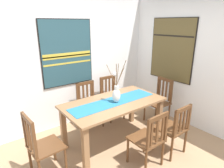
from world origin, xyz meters
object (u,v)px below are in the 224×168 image
object	(u,v)px
chair_4	(111,97)
chair_5	(173,128)
painting_on_side_wall	(172,50)
chair_0	(89,104)
painting_on_back_wall	(67,53)
dining_table	(114,108)
centerpiece_vase	(116,93)
chair_1	(160,100)
chair_3	(42,145)
chair_2	(149,139)

from	to	relation	value
chair_4	chair_5	size ratio (longest dim) A/B	1.07
painting_on_side_wall	chair_0	bearing A→B (deg)	157.52
painting_on_back_wall	painting_on_side_wall	distance (m)	2.13
dining_table	chair_0	xyz separation A→B (m)	(-0.02, 0.79, -0.19)
centerpiece_vase	chair_1	distance (m)	1.32
chair_0	chair_5	distance (m)	1.70
chair_3	chair_4	size ratio (longest dim) A/B	1.02
chair_5	chair_1	bearing A→B (deg)	50.61
chair_3	painting_on_side_wall	distance (m)	3.04
chair_4	dining_table	bearing A→B (deg)	-124.57
dining_table	chair_3	bearing A→B (deg)	-178.50
dining_table	chair_5	size ratio (longest dim) A/B	1.97
chair_0	painting_on_side_wall	bearing A→B (deg)	-22.48
chair_5	painting_on_back_wall	world-z (taller)	painting_on_back_wall
painting_on_back_wall	painting_on_side_wall	world-z (taller)	painting_on_side_wall
chair_5	painting_on_side_wall	distance (m)	1.74
chair_5	chair_0	bearing A→B (deg)	110.01
dining_table	chair_5	bearing A→B (deg)	-55.59
chair_1	chair_3	distance (m)	2.49
chair_0	chair_2	xyz separation A→B (m)	(0.05, -1.57, -0.01)
painting_on_side_wall	painting_on_back_wall	bearing A→B (deg)	152.24
centerpiece_vase	painting_on_side_wall	bearing A→B (deg)	5.64
centerpiece_vase	chair_2	world-z (taller)	centerpiece_vase
chair_4	painting_on_side_wall	world-z (taller)	painting_on_side_wall
chair_1	centerpiece_vase	bearing A→B (deg)	-176.54
chair_2	chair_3	xyz separation A→B (m)	(-1.27, 0.75, 0.02)
painting_on_back_wall	chair_1	bearing A→B (deg)	-35.36
chair_5	chair_2	bearing A→B (deg)	176.34
dining_table	chair_3	world-z (taller)	chair_3
dining_table	centerpiece_vase	distance (m)	0.29
dining_table	painting_on_side_wall	xyz separation A→B (m)	(1.62, 0.11, 0.84)
dining_table	chair_1	distance (m)	1.26
chair_1	chair_3	size ratio (longest dim) A/B	0.99
chair_0	chair_2	size ratio (longest dim) A/B	1.02
chair_1	dining_table	bearing A→B (deg)	-178.95
chair_4	chair_0	bearing A→B (deg)	-179.35
dining_table	painting_on_side_wall	distance (m)	1.82
chair_2	dining_table	bearing A→B (deg)	91.92
dining_table	chair_2	size ratio (longest dim) A/B	1.92
chair_1	chair_5	world-z (taller)	chair_1
centerpiece_vase	chair_1	size ratio (longest dim) A/B	0.77
chair_3	painting_on_back_wall	distance (m)	1.80
chair_4	chair_1	bearing A→B (deg)	-47.67
chair_3	chair_4	distance (m)	1.97
chair_0	chair_3	distance (m)	1.47
chair_2	painting_on_side_wall	bearing A→B (deg)	29.18
chair_3	chair_5	size ratio (longest dim) A/B	1.09
dining_table	chair_0	distance (m)	0.81
chair_0	chair_2	bearing A→B (deg)	-88.14
chair_3	chair_5	distance (m)	1.96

